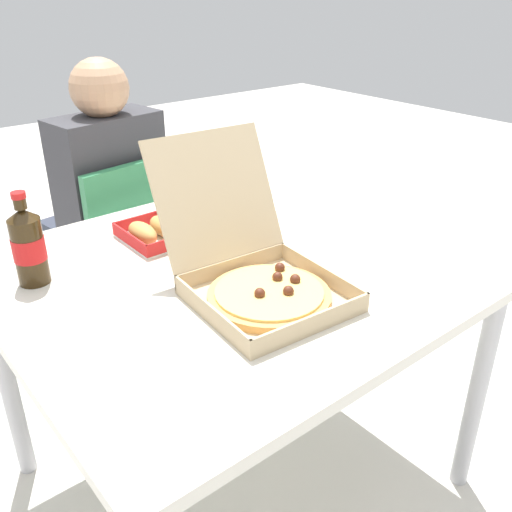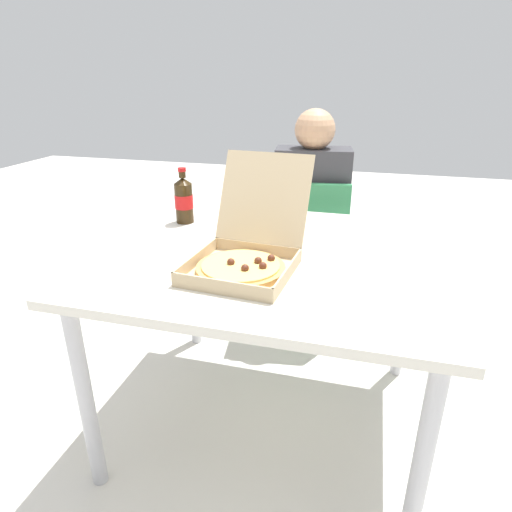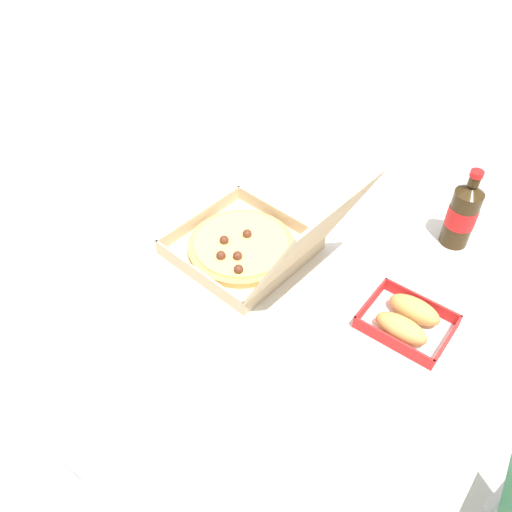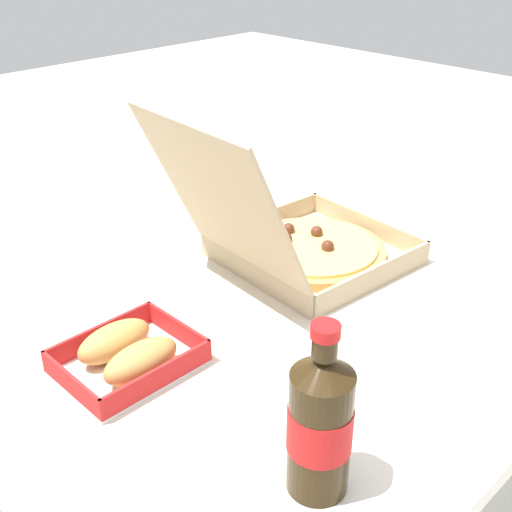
# 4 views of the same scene
# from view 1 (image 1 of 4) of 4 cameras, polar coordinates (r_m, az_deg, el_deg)

# --- Properties ---
(ground_plane) EXTENTS (10.00, 10.00, 0.00)m
(ground_plane) POSITION_cam_1_polar(r_m,az_deg,el_deg) (1.85, -1.55, -21.27)
(ground_plane) COLOR beige
(dining_table) EXTENTS (1.14, 1.01, 0.73)m
(dining_table) POSITION_cam_1_polar(r_m,az_deg,el_deg) (1.44, -1.86, -3.51)
(dining_table) COLOR silver
(dining_table) RESTS_ON ground_plane
(chair) EXTENTS (0.45, 0.45, 0.83)m
(chair) POSITION_cam_1_polar(r_m,az_deg,el_deg) (2.10, -13.71, 0.54)
(chair) COLOR #338451
(chair) RESTS_ON ground_plane
(diner_person) EXTENTS (0.38, 0.44, 1.15)m
(diner_person) POSITION_cam_1_polar(r_m,az_deg,el_deg) (2.07, -15.24, 6.18)
(diner_person) COLOR #333847
(diner_person) RESTS_ON ground_plane
(pizza_box_open) EXTENTS (0.34, 0.46, 0.32)m
(pizza_box_open) POSITION_cam_1_polar(r_m,az_deg,el_deg) (1.24, 0.35, -2.17)
(pizza_box_open) COLOR tan
(pizza_box_open) RESTS_ON dining_table
(bread_side_box) EXTENTS (0.15, 0.19, 0.06)m
(bread_side_box) POSITION_cam_1_polar(r_m,az_deg,el_deg) (1.54, -10.39, 2.49)
(bread_side_box) COLOR white
(bread_side_box) RESTS_ON dining_table
(cola_bottle) EXTENTS (0.07, 0.07, 0.22)m
(cola_bottle) POSITION_cam_1_polar(r_m,az_deg,el_deg) (1.38, -22.17, 0.98)
(cola_bottle) COLOR #33230F
(cola_bottle) RESTS_ON dining_table
(paper_menu) EXTENTS (0.25, 0.22, 0.00)m
(paper_menu) POSITION_cam_1_polar(r_m,az_deg,el_deg) (1.78, 4.88, 5.36)
(paper_menu) COLOR white
(paper_menu) RESTS_ON dining_table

